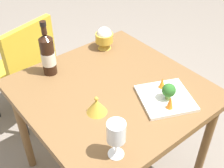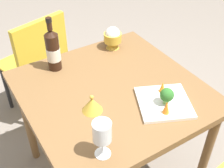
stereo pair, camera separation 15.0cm
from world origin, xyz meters
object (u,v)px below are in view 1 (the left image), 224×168
(rice_bowl, at_px, (104,37))
(carrot_garnish_left, at_px, (162,83))
(chair_near_window, at_px, (26,64))
(wine_glass, at_px, (116,133))
(carrot_garnish_right, at_px, (170,102))
(serving_plate, at_px, (165,98))
(rice_bowl_lid, at_px, (97,106))
(wine_bottle, at_px, (48,54))
(broccoli_floret, at_px, (169,91))

(rice_bowl, xyz_separation_m, carrot_garnish_left, (0.51, -0.02, -0.03))
(chair_near_window, distance_m, rice_bowl, 0.62)
(wine_glass, xyz_separation_m, carrot_garnish_left, (-0.17, 0.45, -0.08))
(chair_near_window, height_order, carrot_garnish_right, chair_near_window)
(chair_near_window, relative_size, wine_glass, 4.75)
(chair_near_window, relative_size, serving_plate, 2.57)
(chair_near_window, distance_m, rice_bowl_lid, 0.89)
(wine_bottle, distance_m, wine_glass, 0.67)
(serving_plate, height_order, carrot_garnish_right, carrot_garnish_right)
(wine_bottle, xyz_separation_m, serving_plate, (0.56, 0.33, -0.11))
(carrot_garnish_left, distance_m, carrot_garnish_right, 0.16)
(carrot_garnish_right, bearing_deg, wine_bottle, -155.43)
(broccoli_floret, bearing_deg, wine_glass, -77.47)
(rice_bowl_lid, distance_m, carrot_garnish_right, 0.35)
(rice_bowl_lid, bearing_deg, carrot_garnish_left, 77.59)
(wine_glass, distance_m, carrot_garnish_right, 0.37)
(rice_bowl, distance_m, broccoli_floret, 0.60)
(wine_bottle, height_order, rice_bowl, wine_bottle)
(rice_bowl_lid, relative_size, serving_plate, 0.30)
(wine_bottle, relative_size, serving_plate, 0.95)
(wine_bottle, height_order, wine_glass, wine_bottle)
(chair_near_window, xyz_separation_m, rice_bowl_lid, (0.86, -0.02, 0.23))
(carrot_garnish_right, bearing_deg, wine_glass, -83.84)
(rice_bowl, relative_size, carrot_garnish_right, 2.06)
(chair_near_window, bearing_deg, serving_plate, -88.55)
(chair_near_window, bearing_deg, wine_glass, -110.84)
(serving_plate, xyz_separation_m, broccoli_floret, (0.01, -0.00, 0.06))
(carrot_garnish_left, bearing_deg, rice_bowl, 177.24)
(rice_bowl_lid, bearing_deg, wine_bottle, -178.45)
(rice_bowl_lid, relative_size, carrot_garnish_left, 1.74)
(rice_bowl_lid, height_order, serving_plate, rice_bowl_lid)
(chair_near_window, bearing_deg, broccoli_floret, -88.80)
(wine_bottle, xyz_separation_m, rice_bowl_lid, (0.42, 0.01, -0.08))
(wine_glass, relative_size, carrot_garnish_left, 3.12)
(carrot_garnish_right, bearing_deg, rice_bowl_lid, -127.28)
(chair_near_window, relative_size, rice_bowl, 6.00)
(wine_glass, relative_size, broccoli_floret, 2.09)
(serving_plate, bearing_deg, wine_glass, -75.68)
(wine_glass, relative_size, rice_bowl_lid, 1.79)
(broccoli_floret, relative_size, carrot_garnish_left, 1.49)
(wine_bottle, xyz_separation_m, rice_bowl, (-0.02, 0.40, -0.05))
(rice_bowl_lid, xyz_separation_m, broccoli_floret, (0.16, 0.32, 0.03))
(serving_plate, bearing_deg, broccoli_floret, -3.56)
(carrot_garnish_left, bearing_deg, rice_bowl_lid, -102.41)
(chair_near_window, xyz_separation_m, carrot_garnish_left, (0.94, 0.34, 0.24))
(wine_bottle, relative_size, rice_bowl, 2.21)
(chair_near_window, bearing_deg, carrot_garnish_left, -85.26)
(rice_bowl_lid, distance_m, serving_plate, 0.35)
(wine_bottle, height_order, serving_plate, wine_bottle)
(broccoli_floret, bearing_deg, rice_bowl, 173.67)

